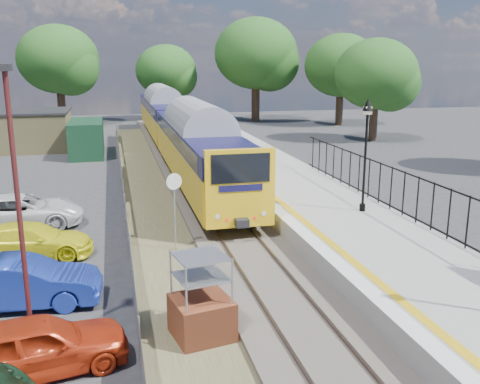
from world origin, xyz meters
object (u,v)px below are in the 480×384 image
object	(u,v)px
brick_plinth	(201,299)
speed_sign	(174,198)
car_blue	(22,283)
carpark_lamp	(17,196)
victorian_lamp_north	(367,129)
car_white	(20,211)
car_yellow	(32,240)
train	(176,125)
car_red	(37,346)

from	to	relation	value
brick_plinth	speed_sign	size ratio (longest dim) A/B	0.76
brick_plinth	car_blue	size ratio (longest dim) A/B	0.52
brick_plinth	carpark_lamp	xyz separation A→B (m)	(-4.14, 0.38, 2.82)
speed_sign	car_blue	xyz separation A→B (m)	(-4.82, -3.52, -1.33)
victorian_lamp_north	car_blue	bearing A→B (deg)	-161.69
speed_sign	car_blue	distance (m)	6.12
car_white	car_yellow	bearing A→B (deg)	-168.06
victorian_lamp_north	speed_sign	distance (m)	8.14
brick_plinth	speed_sign	world-z (taller)	speed_sign
carpark_lamp	car_blue	distance (m)	4.17
speed_sign	car_yellow	bearing A→B (deg)	154.11
car_yellow	car_white	world-z (taller)	car_white
train	car_yellow	distance (m)	21.35
speed_sign	car_yellow	size ratio (longest dim) A/B	0.70
car_blue	car_white	distance (m)	8.11
car_blue	car_yellow	bearing A→B (deg)	7.41
carpark_lamp	brick_plinth	bearing A→B (deg)	-5.20
brick_plinth	car_red	size ratio (longest dim) A/B	0.56
brick_plinth	car_yellow	world-z (taller)	brick_plinth
carpark_lamp	car_yellow	world-z (taller)	carpark_lamp
victorian_lamp_north	train	world-z (taller)	victorian_lamp_north
car_red	carpark_lamp	bearing A→B (deg)	2.16
train	brick_plinth	world-z (taller)	train
carpark_lamp	car_white	xyz separation A→B (m)	(-1.80, 10.64, -3.19)
train	car_white	distance (m)	18.27
car_blue	car_yellow	xyz separation A→B (m)	(-0.28, 4.21, -0.10)
train	brick_plinth	size ratio (longest dim) A/B	17.98
speed_sign	car_white	xyz separation A→B (m)	(-6.05, 4.50, -1.34)
speed_sign	carpark_lamp	xyz separation A→B (m)	(-4.24, -6.15, 1.86)
brick_plinth	train	bearing A→B (deg)	84.52
victorian_lamp_north	carpark_lamp	distance (m)	13.84
victorian_lamp_north	car_yellow	world-z (taller)	victorian_lamp_north
carpark_lamp	car_white	size ratio (longest dim) A/B	1.32
victorian_lamp_north	car_yellow	distance (m)	13.42
train	speed_sign	xyz separation A→B (m)	(-2.50, -20.57, -0.28)
car_yellow	car_white	size ratio (longest dim) A/B	0.83
car_red	car_yellow	distance (m)	8.02
train	car_white	world-z (taller)	train
speed_sign	car_white	size ratio (longest dim) A/B	0.58
train	brick_plinth	bearing A→B (deg)	-95.48
car_yellow	car_blue	bearing A→B (deg)	-170.18
train	speed_sign	distance (m)	20.72
car_red	car_blue	bearing A→B (deg)	0.91
victorian_lamp_north	brick_plinth	distance (m)	11.15
car_red	car_yellow	world-z (taller)	car_red
brick_plinth	carpark_lamp	world-z (taller)	carpark_lamp
brick_plinth	car_blue	bearing A→B (deg)	147.59
carpark_lamp	car_red	bearing A→B (deg)	-75.73
victorian_lamp_north	car_red	xyz separation A→B (m)	(-11.76, -7.90, -3.61)
brick_plinth	speed_sign	xyz separation A→B (m)	(0.10, 6.52, 0.97)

